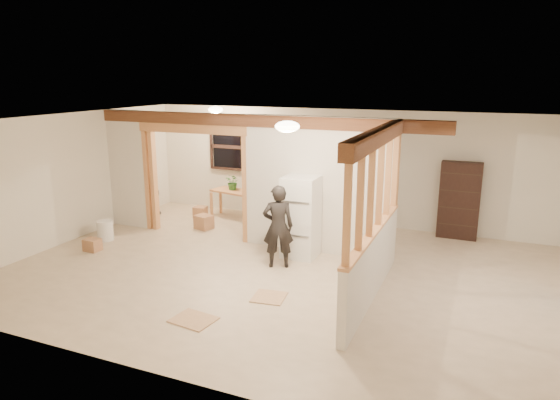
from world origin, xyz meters
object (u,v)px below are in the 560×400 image
at_px(shop_vac, 151,203).
at_px(bookshelf, 459,200).
at_px(work_table, 234,204).
at_px(woman, 278,226).
at_px(refrigerator, 301,217).

relative_size(shop_vac, bookshelf, 0.37).
bearing_deg(work_table, shop_vac, -152.11).
bearing_deg(shop_vac, woman, -24.84).
height_order(woman, shop_vac, woman).
bearing_deg(woman, bookshelf, -158.60).
xyz_separation_m(refrigerator, shop_vac, (-4.23, 1.24, -0.45)).
relative_size(refrigerator, work_table, 1.44).
bearing_deg(shop_vac, refrigerator, -16.32).
xyz_separation_m(refrigerator, work_table, (-2.31, 1.78, -0.41)).
bearing_deg(woman, shop_vac, -49.74).
bearing_deg(bookshelf, refrigerator, -139.08).
xyz_separation_m(shop_vac, bookshelf, (6.77, 0.97, 0.49)).
xyz_separation_m(woman, work_table, (-2.14, 2.42, -0.40)).
relative_size(woman, bookshelf, 0.92).
height_order(work_table, bookshelf, bookshelf).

